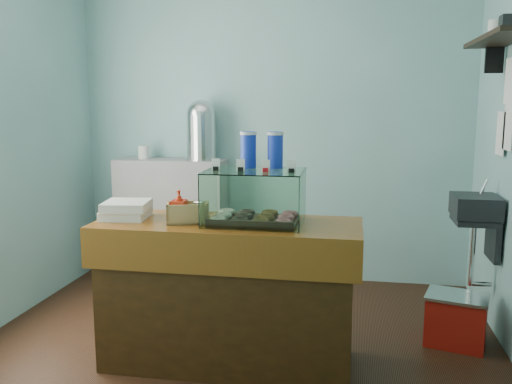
% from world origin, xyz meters
% --- Properties ---
extents(ground, '(3.50, 3.50, 0.00)m').
position_xyz_m(ground, '(0.00, 0.00, 0.00)').
color(ground, black).
rests_on(ground, ground).
extents(room_shell, '(3.54, 3.04, 2.82)m').
position_xyz_m(room_shell, '(0.03, 0.01, 1.71)').
color(room_shell, '#71A5A4').
rests_on(room_shell, ground).
extents(counter, '(1.60, 0.60, 0.90)m').
position_xyz_m(counter, '(0.00, -0.25, 0.46)').
color(counter, '#3F220C').
rests_on(counter, ground).
extents(back_shelf, '(1.00, 0.32, 1.10)m').
position_xyz_m(back_shelf, '(-0.90, 1.32, 0.55)').
color(back_shelf, '#959497').
rests_on(back_shelf, ground).
extents(display_case, '(0.58, 0.43, 0.54)m').
position_xyz_m(display_case, '(0.17, -0.21, 1.08)').
color(display_case, black).
rests_on(display_case, counter).
extents(condiment_crate, '(0.28, 0.22, 0.20)m').
position_xyz_m(condiment_crate, '(-0.24, -0.30, 0.97)').
color(condiment_crate, tan).
rests_on(condiment_crate, counter).
extents(pastry_boxes, '(0.31, 0.31, 0.11)m').
position_xyz_m(pastry_boxes, '(-0.64, -0.25, 0.95)').
color(pastry_boxes, silver).
rests_on(pastry_boxes, counter).
extents(coffee_urn, '(0.29, 0.29, 0.53)m').
position_xyz_m(coffee_urn, '(-0.60, 1.33, 1.38)').
color(coffee_urn, silver).
rests_on(coffee_urn, back_shelf).
extents(red_cooler, '(0.46, 0.39, 0.35)m').
position_xyz_m(red_cooler, '(1.44, 0.27, 0.17)').
color(red_cooler, '#AA160D').
rests_on(red_cooler, ground).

